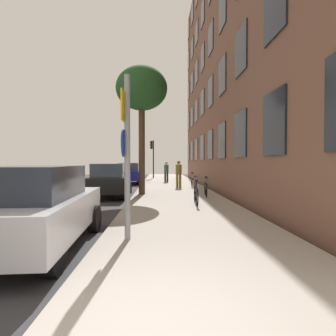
{
  "coord_description": "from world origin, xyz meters",
  "views": [
    {
      "loc": [
        0.25,
        -2.44,
        1.7
      ],
      "look_at": [
        0.71,
        11.44,
        1.41
      ],
      "focal_mm": 29.65,
      "sensor_mm": 36.0,
      "label": 1
    }
  ],
  "objects_px": {
    "bicycle_0": "(196,195)",
    "traffic_light": "(152,152)",
    "bicycle_3": "(192,181)",
    "pedestrian_0": "(179,172)",
    "car_0": "(32,207)",
    "car_2": "(129,173)",
    "car_3": "(132,170)",
    "pedestrian_1": "(166,170)",
    "bicycle_2": "(195,186)",
    "bicycle_1": "(206,189)",
    "tree_near": "(142,90)",
    "sign_post": "(126,147)",
    "car_1": "(110,180)"
  },
  "relations": [
    {
      "from": "pedestrian_0",
      "to": "sign_post",
      "type": "bearing_deg",
      "value": -99.38
    },
    {
      "from": "bicycle_2",
      "to": "car_1",
      "type": "height_order",
      "value": "car_1"
    },
    {
      "from": "bicycle_2",
      "to": "car_3",
      "type": "relative_size",
      "value": 0.4
    },
    {
      "from": "traffic_light",
      "to": "car_2",
      "type": "height_order",
      "value": "traffic_light"
    },
    {
      "from": "car_2",
      "to": "car_3",
      "type": "height_order",
      "value": "same"
    },
    {
      "from": "bicycle_1",
      "to": "bicycle_2",
      "type": "relative_size",
      "value": 1.0
    },
    {
      "from": "bicycle_3",
      "to": "car_0",
      "type": "bearing_deg",
      "value": -110.43
    },
    {
      "from": "bicycle_0",
      "to": "pedestrian_1",
      "type": "xyz_separation_m",
      "value": [
        -0.78,
        11.96,
        0.55
      ]
    },
    {
      "from": "tree_near",
      "to": "bicycle_2",
      "type": "bearing_deg",
      "value": 12.56
    },
    {
      "from": "bicycle_0",
      "to": "bicycle_1",
      "type": "distance_m",
      "value": 2.59
    },
    {
      "from": "pedestrian_0",
      "to": "car_3",
      "type": "relative_size",
      "value": 0.42
    },
    {
      "from": "traffic_light",
      "to": "pedestrian_1",
      "type": "bearing_deg",
      "value": -77.51
    },
    {
      "from": "sign_post",
      "to": "car_1",
      "type": "relative_size",
      "value": 0.78
    },
    {
      "from": "bicycle_1",
      "to": "car_2",
      "type": "height_order",
      "value": "car_2"
    },
    {
      "from": "car_0",
      "to": "sign_post",
      "type": "bearing_deg",
      "value": 9.92
    },
    {
      "from": "car_3",
      "to": "bicycle_3",
      "type": "bearing_deg",
      "value": -68.36
    },
    {
      "from": "bicycle_1",
      "to": "car_0",
      "type": "bearing_deg",
      "value": -122.17
    },
    {
      "from": "bicycle_3",
      "to": "pedestrian_0",
      "type": "height_order",
      "value": "pedestrian_0"
    },
    {
      "from": "sign_post",
      "to": "car_3",
      "type": "height_order",
      "value": "sign_post"
    },
    {
      "from": "sign_post",
      "to": "car_1",
      "type": "xyz_separation_m",
      "value": [
        -1.72,
        8.02,
        -1.16
      ]
    },
    {
      "from": "car_1",
      "to": "bicycle_3",
      "type": "bearing_deg",
      "value": 40.56
    },
    {
      "from": "car_3",
      "to": "tree_near",
      "type": "bearing_deg",
      "value": -82.65
    },
    {
      "from": "bicycle_1",
      "to": "tree_near",
      "type": "bearing_deg",
      "value": 159.96
    },
    {
      "from": "bicycle_3",
      "to": "car_3",
      "type": "xyz_separation_m",
      "value": [
        -5.09,
        12.82,
        0.35
      ]
    },
    {
      "from": "car_0",
      "to": "bicycle_0",
      "type": "bearing_deg",
      "value": 51.82
    },
    {
      "from": "pedestrian_1",
      "to": "bicycle_2",
      "type": "bearing_deg",
      "value": -80.6
    },
    {
      "from": "car_0",
      "to": "tree_near",
      "type": "bearing_deg",
      "value": 79.32
    },
    {
      "from": "bicycle_0",
      "to": "pedestrian_1",
      "type": "distance_m",
      "value": 11.99
    },
    {
      "from": "traffic_light",
      "to": "car_3",
      "type": "height_order",
      "value": "traffic_light"
    },
    {
      "from": "bicycle_3",
      "to": "pedestrian_0",
      "type": "distance_m",
      "value": 1.1
    },
    {
      "from": "traffic_light",
      "to": "car_0",
      "type": "height_order",
      "value": "traffic_light"
    },
    {
      "from": "bicycle_0",
      "to": "bicycle_3",
      "type": "bearing_deg",
      "value": 84.39
    },
    {
      "from": "bicycle_0",
      "to": "pedestrian_1",
      "type": "bearing_deg",
      "value": 93.74
    },
    {
      "from": "bicycle_0",
      "to": "car_0",
      "type": "relative_size",
      "value": 0.41
    },
    {
      "from": "bicycle_0",
      "to": "bicycle_3",
      "type": "relative_size",
      "value": 1.03
    },
    {
      "from": "bicycle_2",
      "to": "car_1",
      "type": "distance_m",
      "value": 4.36
    },
    {
      "from": "car_0",
      "to": "car_2",
      "type": "height_order",
      "value": "same"
    },
    {
      "from": "traffic_light",
      "to": "bicycle_0",
      "type": "distance_m",
      "value": 17.82
    },
    {
      "from": "bicycle_3",
      "to": "traffic_light",
      "type": "bearing_deg",
      "value": 104.99
    },
    {
      "from": "car_2",
      "to": "bicycle_2",
      "type": "bearing_deg",
      "value": -60.91
    },
    {
      "from": "bicycle_0",
      "to": "traffic_light",
      "type": "bearing_deg",
      "value": 96.57
    },
    {
      "from": "traffic_light",
      "to": "bicycle_0",
      "type": "bearing_deg",
      "value": -83.43
    },
    {
      "from": "traffic_light",
      "to": "bicycle_0",
      "type": "relative_size",
      "value": 2.22
    },
    {
      "from": "bicycle_3",
      "to": "pedestrian_0",
      "type": "xyz_separation_m",
      "value": [
        -0.87,
        -0.33,
        0.59
      ]
    },
    {
      "from": "bicycle_0",
      "to": "pedestrian_0",
      "type": "distance_m",
      "value": 7.02
    },
    {
      "from": "bicycle_2",
      "to": "car_2",
      "type": "bearing_deg",
      "value": 119.09
    },
    {
      "from": "sign_post",
      "to": "bicycle_0",
      "type": "distance_m",
      "value": 5.21
    },
    {
      "from": "car_1",
      "to": "bicycle_1",
      "type": "bearing_deg",
      "value": -12.51
    },
    {
      "from": "pedestrian_0",
      "to": "pedestrian_1",
      "type": "bearing_deg",
      "value": 97.26
    },
    {
      "from": "sign_post",
      "to": "pedestrian_0",
      "type": "relative_size",
      "value": 2.0
    }
  ]
}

